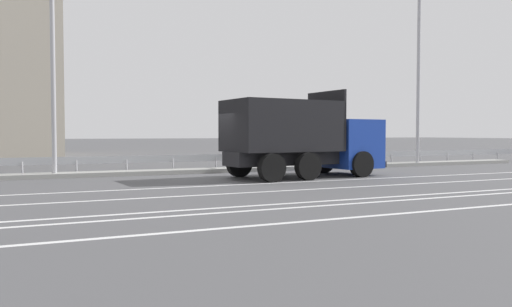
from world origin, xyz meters
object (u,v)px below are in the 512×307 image
Objects in this scene: median_road_sign at (338,147)px; street_lamp_2 at (420,71)px; dump_truck at (319,146)px; street_lamp_1 at (53,38)px.

median_road_sign is 6.40m from street_lamp_2.
dump_truck is 11.35m from street_lamp_1.
street_lamp_2 is (4.99, -0.30, 3.99)m from median_road_sign.
dump_truck is at bearing -19.76° from street_lamp_1.
street_lamp_2 is (18.25, -0.21, -0.40)m from street_lamp_1.
dump_truck is at bearing -158.12° from street_lamp_2.
median_road_sign is 0.21× the size of street_lamp_1.
street_lamp_2 is (8.34, 3.35, 3.84)m from dump_truck.
dump_truck is 9.77m from street_lamp_2.
dump_truck reaches higher than median_road_sign.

